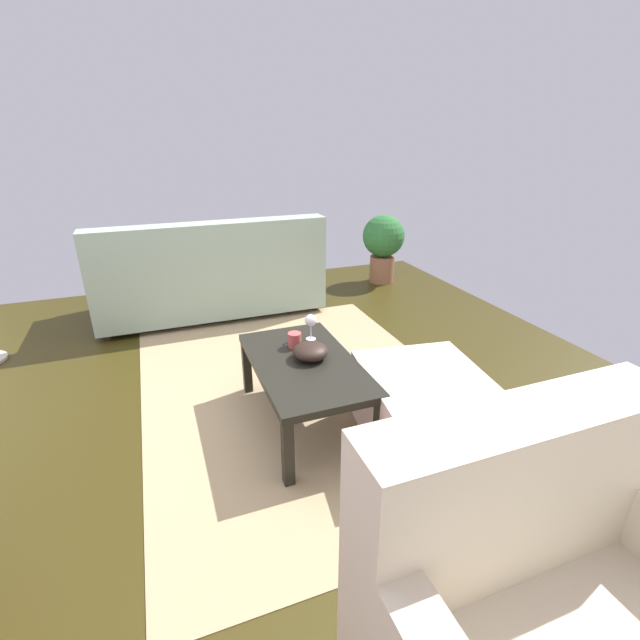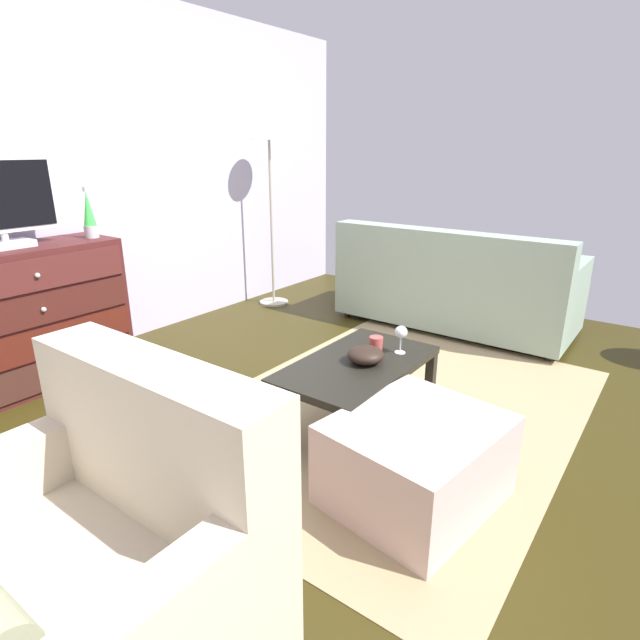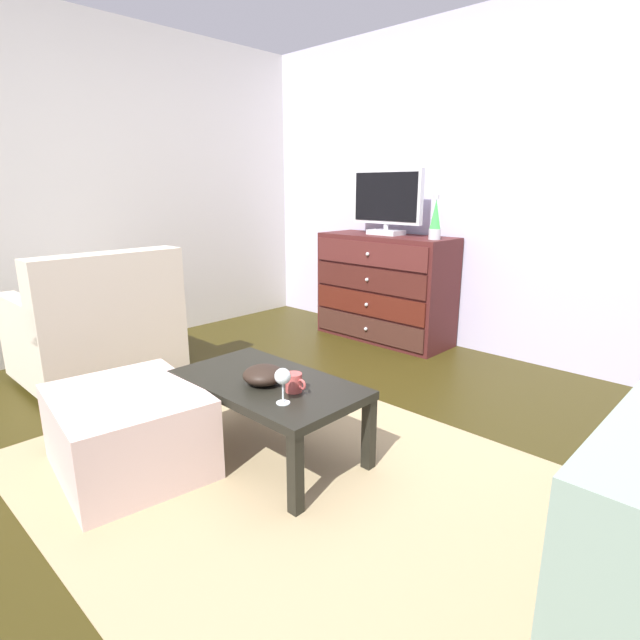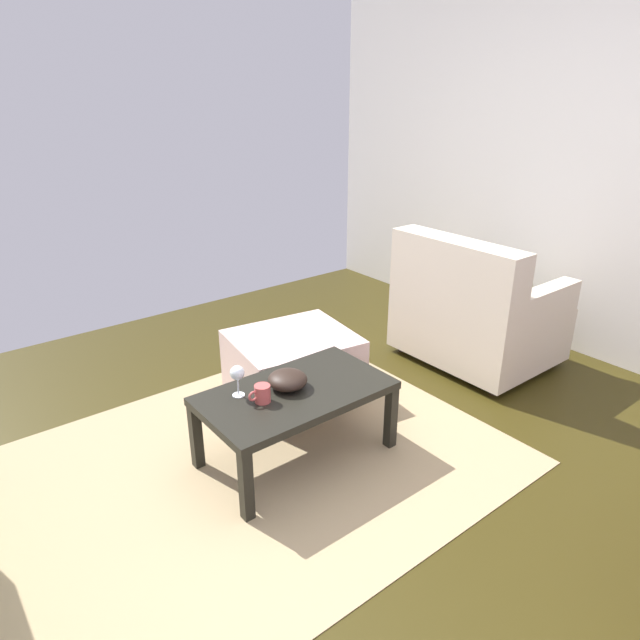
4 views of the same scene
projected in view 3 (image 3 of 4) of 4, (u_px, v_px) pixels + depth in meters
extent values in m
cube|color=#312A0D|center=(302.00, 455.00, 2.50)|extent=(5.37, 4.77, 0.05)
cube|color=#B7B1CE|center=(509.00, 189.00, 3.66)|extent=(5.37, 0.12, 2.53)
cube|color=silver|center=(76.00, 189.00, 3.80)|extent=(0.12, 4.77, 2.53)
cube|color=tan|center=(301.00, 483.00, 2.22)|extent=(2.60, 1.90, 0.01)
cube|color=#441918|center=(385.00, 288.00, 4.24)|extent=(1.16, 0.45, 0.89)
cube|color=#3C201A|center=(367.00, 329.00, 4.16)|extent=(1.10, 0.02, 0.19)
sphere|color=silver|center=(366.00, 329.00, 4.15)|extent=(0.03, 0.03, 0.03)
cube|color=#481810|center=(368.00, 304.00, 4.11)|extent=(1.10, 0.02, 0.19)
sphere|color=silver|center=(366.00, 305.00, 4.09)|extent=(0.03, 0.03, 0.03)
cube|color=#401915|center=(368.00, 279.00, 4.05)|extent=(1.10, 0.02, 0.19)
sphere|color=silver|center=(367.00, 280.00, 4.04)|extent=(0.03, 0.03, 0.03)
cube|color=#4D1F1D|center=(369.00, 254.00, 4.00)|extent=(1.10, 0.02, 0.19)
sphere|color=silver|center=(368.00, 254.00, 3.99)|extent=(0.03, 0.03, 0.03)
cube|color=silver|center=(386.00, 232.00, 4.15)|extent=(0.28, 0.18, 0.04)
cylinder|color=silver|center=(386.00, 227.00, 4.14)|extent=(0.04, 0.04, 0.05)
cube|color=silver|center=(387.00, 197.00, 4.08)|extent=(0.67, 0.05, 0.44)
cube|color=black|center=(385.00, 197.00, 4.06)|extent=(0.62, 0.01, 0.39)
cylinder|color=#B7B7BC|center=(435.00, 234.00, 3.76)|extent=(0.09, 0.09, 0.08)
cone|color=#3FD84C|center=(436.00, 214.00, 3.72)|extent=(0.08, 0.08, 0.22)
cylinder|color=#B7B7BC|center=(437.00, 197.00, 3.69)|extent=(0.04, 0.04, 0.03)
cube|color=black|center=(250.00, 384.00, 2.88)|extent=(0.05, 0.05, 0.35)
cube|color=black|center=(369.00, 434.00, 2.30)|extent=(0.05, 0.05, 0.35)
cube|color=black|center=(179.00, 410.00, 2.55)|extent=(0.05, 0.05, 0.35)
cube|color=black|center=(296.00, 475.00, 1.97)|extent=(0.05, 0.05, 0.35)
cube|color=black|center=(268.00, 384.00, 2.38)|extent=(0.93, 0.53, 0.04)
cylinder|color=silver|center=(283.00, 403.00, 2.12)|extent=(0.06, 0.06, 0.00)
cylinder|color=silver|center=(283.00, 392.00, 2.11)|extent=(0.01, 0.01, 0.09)
sphere|color=silver|center=(283.00, 376.00, 2.09)|extent=(0.07, 0.07, 0.07)
cylinder|color=#B34844|center=(294.00, 382.00, 2.23)|extent=(0.08, 0.08, 0.08)
torus|color=#B34844|center=(302.00, 385.00, 2.20)|extent=(0.05, 0.01, 0.05)
ellipsoid|color=black|center=(264.00, 375.00, 2.32)|extent=(0.19, 0.19, 0.09)
cylinder|color=#332319|center=(131.00, 351.00, 3.94)|extent=(0.05, 0.05, 0.05)
cylinder|color=#332319|center=(24.00, 376.00, 3.40)|extent=(0.05, 0.05, 0.05)
cylinder|color=#332319|center=(174.00, 370.00, 3.51)|extent=(0.05, 0.05, 0.05)
cylinder|color=#332319|center=(58.00, 404.00, 2.97)|extent=(0.05, 0.05, 0.05)
cube|color=beige|center=(97.00, 345.00, 3.41)|extent=(0.80, 0.93, 0.36)
cube|color=beige|center=(109.00, 291.00, 3.10)|extent=(0.20, 0.93, 0.48)
cube|color=beige|center=(148.00, 296.00, 3.62)|extent=(0.76, 0.12, 0.20)
cube|color=beige|center=(25.00, 316.00, 3.05)|extent=(0.76, 0.12, 0.20)
cylinder|color=gray|center=(73.00, 303.00, 3.48)|extent=(0.16, 0.40, 0.16)
cube|color=beige|center=(129.00, 431.00, 2.29)|extent=(0.78, 0.70, 0.38)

